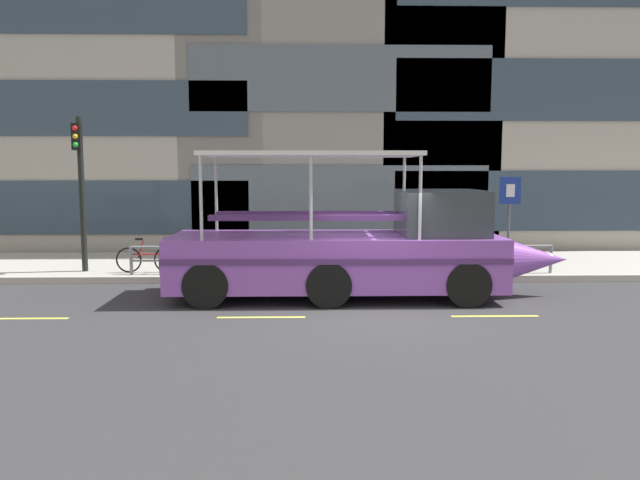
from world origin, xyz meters
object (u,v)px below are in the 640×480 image
parking_sign (509,207)px  pedestrian_near_bow (439,235)px  leaned_bicycle (148,259)px  traffic_light_pole (80,179)px  duck_tour_boat (358,251)px

parking_sign → pedestrian_near_bow: size_ratio=1.68×
leaned_bicycle → pedestrian_near_bow: (8.21, 0.72, 0.57)m
pedestrian_near_bow → parking_sign: bearing=-9.4°
traffic_light_pole → duck_tour_boat: size_ratio=0.45×
leaned_bicycle → duck_tour_boat: (5.59, -2.52, 0.54)m
parking_sign → leaned_bicycle: bearing=-177.7°
duck_tour_boat → pedestrian_near_bow: (2.61, 3.24, 0.02)m
traffic_light_pole → pedestrian_near_bow: 10.17m
traffic_light_pole → pedestrian_near_bow: size_ratio=2.73×
traffic_light_pole → parking_sign: bearing=0.8°
parking_sign → leaned_bicycle: parking_sign is taller
parking_sign → duck_tour_boat: 5.46m
leaned_bicycle → duck_tour_boat: size_ratio=0.18×
traffic_light_pole → duck_tour_boat: (7.41, -2.75, -1.66)m
parking_sign → duck_tour_boat: (-4.53, -2.92, -0.86)m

